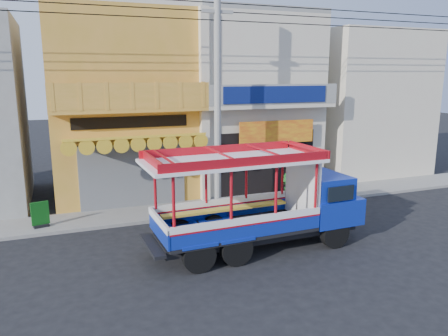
% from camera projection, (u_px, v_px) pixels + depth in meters
% --- Properties ---
extents(ground, '(90.00, 90.00, 0.00)m').
position_uv_depth(ground, '(280.00, 238.00, 14.67)').
color(ground, black).
rests_on(ground, ground).
extents(sidewalk, '(30.00, 2.00, 0.12)m').
position_uv_depth(sidewalk, '(234.00, 204.00, 18.31)').
color(sidewalk, slate).
rests_on(sidewalk, ground).
extents(shophouse_left, '(6.00, 7.50, 8.24)m').
position_uv_depth(shophouse_left, '(120.00, 103.00, 19.67)').
color(shophouse_left, gold).
rests_on(shophouse_left, ground).
extents(shophouse_right, '(6.00, 6.75, 8.24)m').
position_uv_depth(shophouse_right, '(242.00, 100.00, 21.78)').
color(shophouse_right, beige).
rests_on(shophouse_right, ground).
extents(party_pilaster, '(0.35, 0.30, 8.00)m').
position_uv_depth(party_pilaster, '(205.00, 109.00, 17.91)').
color(party_pilaster, beige).
rests_on(party_pilaster, ground).
extents(filler_building_right, '(6.00, 6.00, 7.60)m').
position_uv_depth(filler_building_right, '(357.00, 103.00, 24.33)').
color(filler_building_right, beige).
rests_on(filler_building_right, ground).
extents(utility_pole, '(28.00, 0.26, 9.00)m').
position_uv_depth(utility_pole, '(221.00, 84.00, 16.33)').
color(utility_pole, gray).
rests_on(utility_pole, ground).
extents(songthaew_truck, '(6.89, 2.49, 3.18)m').
position_uv_depth(songthaew_truck, '(271.00, 200.00, 13.66)').
color(songthaew_truck, black).
rests_on(songthaew_truck, ground).
extents(green_sign, '(0.60, 0.39, 0.92)m').
position_uv_depth(green_sign, '(40.00, 216.00, 15.28)').
color(green_sign, black).
rests_on(green_sign, sidewalk).
extents(potted_plant_a, '(1.02, 1.05, 0.89)m').
position_uv_depth(potted_plant_a, '(291.00, 186.00, 19.16)').
color(potted_plant_a, '#17521B').
rests_on(potted_plant_a, sidewalk).
extents(potted_plant_b, '(0.65, 0.73, 1.10)m').
position_uv_depth(potted_plant_b, '(289.00, 186.00, 18.85)').
color(potted_plant_b, '#17521B').
rests_on(potted_plant_b, sidewalk).
extents(potted_plant_c, '(0.65, 0.65, 1.01)m').
position_uv_depth(potted_plant_c, '(309.00, 181.00, 19.77)').
color(potted_plant_c, '#17521B').
rests_on(potted_plant_c, sidewalk).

